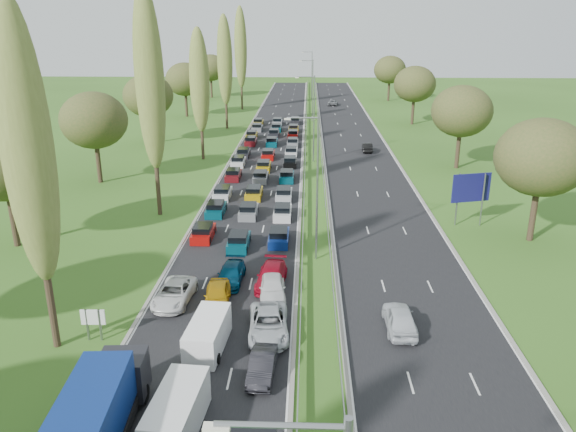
{
  "coord_description": "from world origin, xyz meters",
  "views": [
    {
      "loc": [
        3.71,
        -0.37,
        18.71
      ],
      "look_at": [
        1.91,
        49.58,
        1.5
      ],
      "focal_mm": 35.0,
      "sensor_mm": 36.0,
      "label": 1
    }
  ],
  "objects_px": {
    "blue_lorry": "(100,412)",
    "white_van_front": "(178,410)",
    "direction_sign": "(471,190)",
    "white_van_rear": "(208,332)",
    "info_sign": "(93,320)",
    "near_car_2": "(174,293)"
  },
  "relations": [
    {
      "from": "blue_lorry",
      "to": "white_van_front",
      "type": "bearing_deg",
      "value": 17.35
    },
    {
      "from": "white_van_rear",
      "to": "info_sign",
      "type": "relative_size",
      "value": 2.32
    },
    {
      "from": "direction_sign",
      "to": "white_van_front",
      "type": "bearing_deg",
      "value": -126.06
    },
    {
      "from": "near_car_2",
      "to": "white_van_front",
      "type": "height_order",
      "value": "white_van_front"
    },
    {
      "from": "white_van_rear",
      "to": "info_sign",
      "type": "bearing_deg",
      "value": -180.0
    },
    {
      "from": "info_sign",
      "to": "direction_sign",
      "type": "distance_m",
      "value": 36.37
    },
    {
      "from": "near_car_2",
      "to": "info_sign",
      "type": "xyz_separation_m",
      "value": [
        -3.82,
        -5.12,
        0.65
      ]
    },
    {
      "from": "blue_lorry",
      "to": "white_van_front",
      "type": "relative_size",
      "value": 1.66
    },
    {
      "from": "white_van_rear",
      "to": "info_sign",
      "type": "xyz_separation_m",
      "value": [
        -7.22,
        0.54,
        0.36
      ]
    },
    {
      "from": "near_car_2",
      "to": "white_van_rear",
      "type": "xyz_separation_m",
      "value": [
        3.4,
        -5.66,
        0.29
      ]
    },
    {
      "from": "info_sign",
      "to": "direction_sign",
      "type": "height_order",
      "value": "direction_sign"
    },
    {
      "from": "blue_lorry",
      "to": "info_sign",
      "type": "relative_size",
      "value": 4.08
    },
    {
      "from": "near_car_2",
      "to": "direction_sign",
      "type": "distance_m",
      "value": 30.34
    },
    {
      "from": "white_van_front",
      "to": "direction_sign",
      "type": "xyz_separation_m",
      "value": [
        21.8,
        29.94,
        2.5
      ]
    },
    {
      "from": "white_van_front",
      "to": "near_car_2",
      "type": "bearing_deg",
      "value": 108.38
    },
    {
      "from": "white_van_front",
      "to": "direction_sign",
      "type": "bearing_deg",
      "value": 58.51
    },
    {
      "from": "white_van_front",
      "to": "white_van_rear",
      "type": "xyz_separation_m",
      "value": [
        0.22,
        7.29,
        -0.06
      ]
    },
    {
      "from": "blue_lorry",
      "to": "white_van_rear",
      "type": "xyz_separation_m",
      "value": [
        3.48,
        8.55,
        -0.88
      ]
    },
    {
      "from": "blue_lorry",
      "to": "white_van_rear",
      "type": "bearing_deg",
      "value": 64.04
    },
    {
      "from": "blue_lorry",
      "to": "direction_sign",
      "type": "relative_size",
      "value": 1.65
    },
    {
      "from": "blue_lorry",
      "to": "white_van_front",
      "type": "xyz_separation_m",
      "value": [
        3.26,
        1.26,
        -0.82
      ]
    },
    {
      "from": "near_car_2",
      "to": "info_sign",
      "type": "relative_size",
      "value": 2.38
    }
  ]
}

